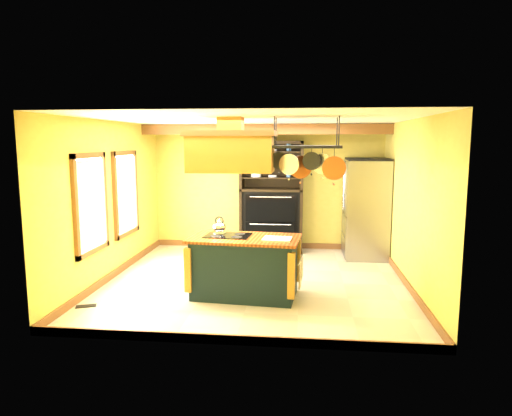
% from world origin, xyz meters
% --- Properties ---
extents(floor, '(5.00, 5.00, 0.00)m').
position_xyz_m(floor, '(0.00, 0.00, 0.00)').
color(floor, beige).
rests_on(floor, ground).
extents(ceiling, '(5.00, 5.00, 0.00)m').
position_xyz_m(ceiling, '(0.00, 0.00, 2.70)').
color(ceiling, white).
rests_on(ceiling, wall_back).
extents(wall_back, '(5.00, 0.02, 2.70)m').
position_xyz_m(wall_back, '(0.00, 2.50, 1.35)').
color(wall_back, '#D5BD4E').
rests_on(wall_back, floor).
extents(wall_front, '(5.00, 0.02, 2.70)m').
position_xyz_m(wall_front, '(0.00, -2.50, 1.35)').
color(wall_front, '#D5BD4E').
rests_on(wall_front, floor).
extents(wall_left, '(0.02, 5.00, 2.70)m').
position_xyz_m(wall_left, '(-2.50, 0.00, 1.35)').
color(wall_left, '#D5BD4E').
rests_on(wall_left, floor).
extents(wall_right, '(0.02, 5.00, 2.70)m').
position_xyz_m(wall_right, '(2.50, 0.00, 1.35)').
color(wall_right, '#D5BD4E').
rests_on(wall_right, floor).
extents(ceiling_beam, '(5.00, 0.15, 0.20)m').
position_xyz_m(ceiling_beam, '(0.00, 1.70, 2.59)').
color(ceiling_beam, brown).
rests_on(ceiling_beam, ceiling).
extents(window_near, '(0.06, 1.06, 1.56)m').
position_xyz_m(window_near, '(-2.47, -0.80, 1.40)').
color(window_near, brown).
rests_on(window_near, wall_left).
extents(window_far, '(0.06, 1.06, 1.56)m').
position_xyz_m(window_far, '(-2.47, 0.60, 1.40)').
color(window_far, brown).
rests_on(window_far, wall_left).
extents(kitchen_island, '(1.73, 1.06, 1.11)m').
position_xyz_m(kitchen_island, '(-0.08, -0.78, 0.47)').
color(kitchen_island, black).
rests_on(kitchen_island, floor).
extents(range_hood, '(1.32, 0.74, 0.80)m').
position_xyz_m(range_hood, '(-0.28, -0.78, 2.23)').
color(range_hood, gold).
rests_on(range_hood, ceiling).
extents(pot_rack, '(1.10, 0.50, 0.90)m').
position_xyz_m(pot_rack, '(0.83, -0.78, 2.15)').
color(pot_rack, black).
rests_on(pot_rack, ceiling).
extents(refrigerator, '(0.85, 1.01, 1.98)m').
position_xyz_m(refrigerator, '(2.05, 1.90, 0.97)').
color(refrigerator, '#919299').
rests_on(refrigerator, floor).
extents(hutch, '(1.34, 0.61, 2.36)m').
position_xyz_m(hutch, '(0.11, 2.24, 0.91)').
color(hutch, black).
rests_on(hutch, floor).
extents(floor_register, '(0.30, 0.21, 0.01)m').
position_xyz_m(floor_register, '(-2.30, -1.47, 0.01)').
color(floor_register, black).
rests_on(floor_register, floor).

